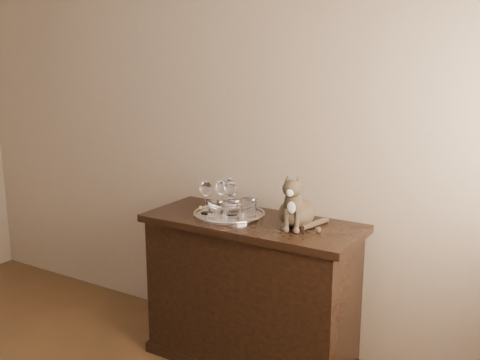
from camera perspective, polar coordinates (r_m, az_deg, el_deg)
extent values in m
cube|color=tan|center=(3.40, -4.90, 6.69)|extent=(4.00, 0.10, 2.70)
cylinder|color=silver|center=(2.99, -1.16, -3.74)|extent=(0.40, 0.40, 0.01)
cylinder|color=white|center=(2.90, -0.91, -3.17)|extent=(0.09, 0.09, 0.10)
cylinder|color=white|center=(2.91, -2.65, -3.20)|extent=(0.08, 0.08, 0.09)
cylinder|color=silver|center=(2.93, 0.94, -2.99)|extent=(0.09, 0.09, 0.10)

